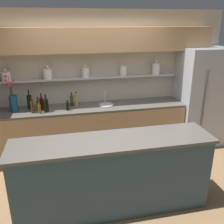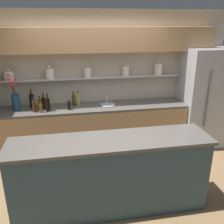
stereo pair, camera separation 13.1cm
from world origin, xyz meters
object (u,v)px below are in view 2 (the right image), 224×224
Objects in this scene: bottle_spirit_2 at (78,100)px; bottle_oil_7 at (74,100)px; bottle_oil_0 at (41,108)px; bottle_wine_5 at (44,103)px; bottle_wine_3 at (48,105)px; sink_fixture at (108,104)px; bottle_sauce_1 at (69,106)px; refrigerator at (204,98)px; bottle_wine_6 at (32,101)px; bottle_oil_8 at (40,104)px; flower_vase at (16,100)px; bottle_spirit_4 at (34,106)px.

bottle_spirit_2 is 0.09m from bottle_oil_7.
bottle_wine_5 is at bearing 80.57° from bottle_oil_0.
bottle_oil_7 is (0.45, 0.24, -0.02)m from bottle_wine_3.
sink_fixture is 0.55m from bottle_spirit_2.
bottle_wine_5 is (-0.44, 0.14, 0.04)m from bottle_sauce_1.
refrigerator reaches higher than bottle_wine_5.
sink_fixture is at bearing 9.51° from bottle_sauce_1.
bottle_wine_3 is 0.51m from bottle_oil_7.
bottle_wine_6 is 0.74m from bottle_oil_7.
bottle_wine_3 reaches higher than bottle_sauce_1.
bottle_wine_5 is (-0.08, 0.15, -0.01)m from bottle_wine_3.
bottle_oil_0 reaches higher than bottle_sauce_1.
bottle_sauce_1 is (0.47, 0.05, -0.01)m from bottle_oil_0.
sink_fixture and bottle_oil_8 have the same top height.
bottle_spirit_2 is at bearing -2.41° from bottle_wine_6.
bottle_wine_6 reaches higher than bottle_wine_3.
bottle_wine_5 reaches higher than sink_fixture.
flower_vase is 2.54× the size of bottle_spirit_4.
bottle_sauce_1 is at bearing 1.21° from bottle_spirit_4.
flower_vase is 0.28m from bottle_wine_6.
bottle_spirit_2 is 0.68m from bottle_oil_8.
bottle_sauce_1 is 0.53× the size of bottle_wine_6.
sink_fixture is 0.63m from bottle_oil_7.
refrigerator is 3.11m from bottle_oil_0.
bottle_wine_6 reaches higher than bottle_oil_8.
bottle_spirit_4 is 1.01× the size of bottle_oil_7.
bottle_spirit_2 is 0.79× the size of bottle_wine_6.
bottle_oil_8 is (-0.02, 0.13, 0.02)m from bottle_oil_0.
bottle_sauce_1 is at bearing -130.44° from bottle_spirit_2.
sink_fixture is at bearing 178.54° from refrigerator.
bottle_oil_7 is at bearing 68.84° from bottle_sauce_1.
refrigerator is at bearing -1.08° from flower_vase.
refrigerator is at bearing 1.56° from bottle_wine_3.
bottle_wine_5 is 1.18× the size of bottle_oil_7.
bottle_oil_7 is at bearing 9.82° from bottle_wine_5.
refrigerator is 7.04× the size of sink_fixture.
sink_fixture is 0.72m from bottle_sauce_1.
refrigerator is at bearing -1.33° from bottle_wine_5.
sink_fixture is 1.30m from bottle_spirit_4.
flower_vase is 0.36m from bottle_spirit_4.
flower_vase is 2.35× the size of sink_fixture.
bottle_wine_6 is (-0.21, 0.10, 0.02)m from bottle_wine_5.
bottle_oil_0 is 0.83× the size of bottle_spirit_4.
sink_fixture is 1.10× the size of bottle_oil_8.
bottle_oil_0 is 0.63m from bottle_oil_7.
bottle_sauce_1 is at bearing 1.86° from bottle_wine_3.
bottle_spirit_2 is at bearing 15.80° from bottle_spirit_4.
bottle_wine_5 reaches higher than bottle_oil_7.
flower_vase is 1.90× the size of bottle_wine_6.
bottle_spirit_4 is at bearing -160.09° from bottle_oil_7.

